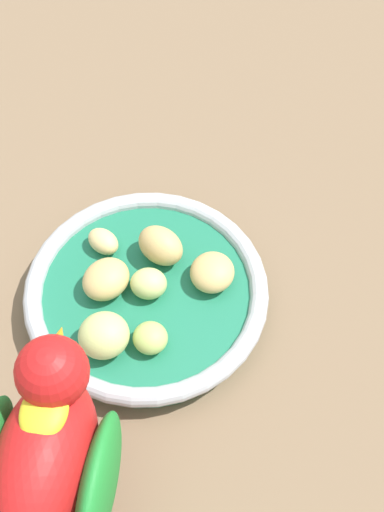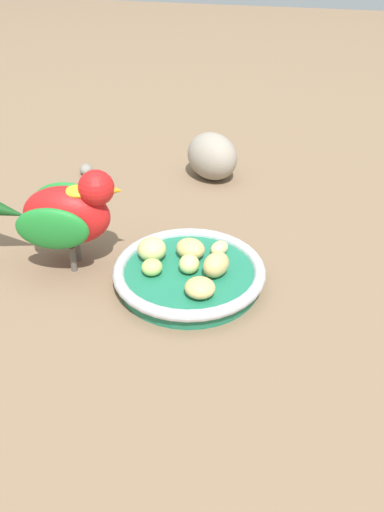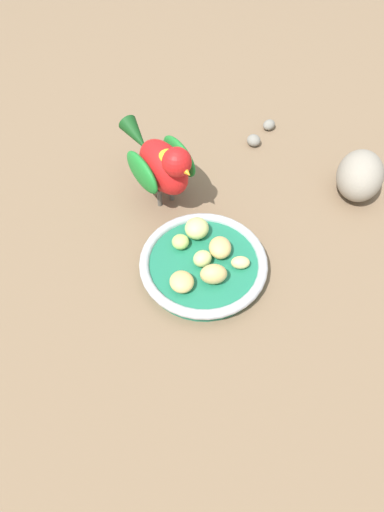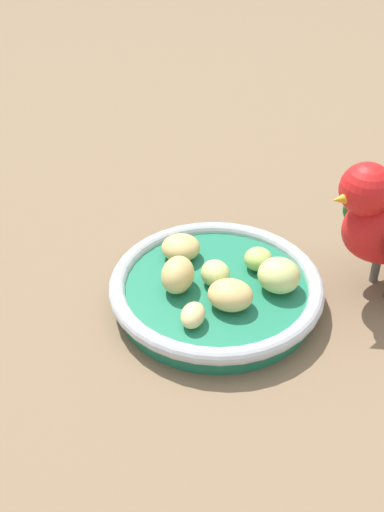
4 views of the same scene
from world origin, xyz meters
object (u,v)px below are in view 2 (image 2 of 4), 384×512
rock_large (212,156)px  apple_piece_6 (152,249)px  pebble_1 (86,170)px  apple_piece_2 (189,264)px  apple_piece_1 (191,249)px  pebble_0 (90,184)px  apple_piece_3 (152,267)px  parrot (63,212)px  apple_piece_0 (216,265)px  feeding_bowl (189,274)px  apple_piece_4 (200,288)px  apple_piece_5 (219,248)px

rock_large → apple_piece_6: bearing=-3.9°
pebble_1 → apple_piece_2: bearing=42.0°
apple_piece_1 → pebble_0: (-0.19, -0.21, -0.02)m
apple_piece_6 → pebble_1: bearing=-142.8°
apple_piece_3 → pebble_0: size_ratio=0.98×
apple_piece_3 → parrot: size_ratio=0.13×
parrot → apple_piece_1: bearing=0.2°
apple_piece_0 → pebble_1: bearing=-134.3°
feeding_bowl → pebble_1: size_ratio=7.15×
apple_piece_4 → rock_large: 0.36m
feeding_bowl → apple_piece_5: 0.06m
apple_piece_0 → apple_piece_2: apple_piece_0 is taller
apple_piece_6 → rock_large: rock_large is taller
apple_piece_1 → pebble_1: bearing=-135.0°
apple_piece_5 → feeding_bowl: bearing=-33.5°
apple_piece_0 → apple_piece_4: 0.05m
feeding_bowl → apple_piece_3: apple_piece_3 is taller
apple_piece_4 → apple_piece_0: bearing=166.7°
feeding_bowl → pebble_0: bearing=-135.2°
apple_piece_4 → pebble_0: 0.36m
apple_piece_6 → pebble_1: size_ratio=1.41×
apple_piece_5 → parrot: size_ratio=0.14×
apple_piece_3 → pebble_0: bearing=-143.4°
feeding_bowl → apple_piece_1: apple_piece_1 is taller
parrot → feeding_bowl: bearing=-10.5°
apple_piece_1 → pebble_0: 0.29m
rock_large → pebble_0: size_ratio=3.68×
apple_piece_1 → apple_piece_4: apple_piece_1 is taller
apple_piece_2 → pebble_0: apple_piece_2 is taller
apple_piece_4 → parrot: (-0.06, -0.19, 0.05)m
apple_piece_1 → pebble_1: 0.35m
apple_piece_0 → apple_piece_3: apple_piece_0 is taller
apple_piece_1 → apple_piece_6: (0.02, -0.05, 0.00)m
apple_piece_4 → parrot: bearing=-106.6°
parrot → apple_piece_0: bearing=-10.4°
apple_piece_5 → parrot: 0.20m
apple_piece_3 → parrot: 0.13m
apple_piece_2 → parrot: bearing=-94.0°
feeding_bowl → apple_piece_6: 0.06m
apple_piece_2 → apple_piece_3: apple_piece_2 is taller
pebble_1 → apple_piece_3: bearing=35.2°
apple_piece_6 → parrot: (0.01, -0.11, 0.04)m
apple_piece_2 → apple_piece_4: bearing=27.6°
rock_large → apple_piece_4: bearing=8.8°
apple_piece_2 → apple_piece_3: (0.02, -0.04, -0.00)m
apple_piece_3 → apple_piece_5: (-0.06, 0.07, -0.00)m
apple_piece_3 → apple_piece_6: size_ratio=0.69×
apple_piece_5 → rock_large: (-0.27, -0.06, 0.01)m
apple_piece_4 → apple_piece_6: 0.10m
parrot → apple_piece_6: bearing=-4.3°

